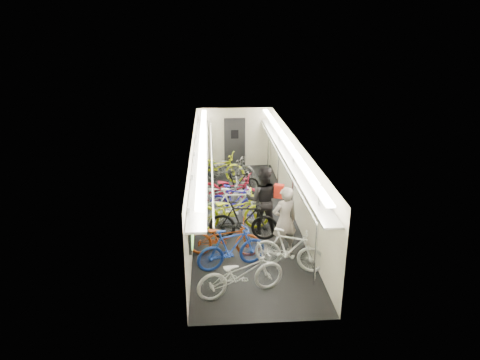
{
  "coord_description": "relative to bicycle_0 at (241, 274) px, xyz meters",
  "views": [
    {
      "loc": [
        -0.97,
        -11.85,
        5.47
      ],
      "look_at": [
        -0.13,
        0.05,
        1.15
      ],
      "focal_mm": 32.0,
      "sensor_mm": 36.0,
      "label": 1
    }
  ],
  "objects": [
    {
      "name": "bicycle_0",
      "position": [
        0.0,
        0.0,
        0.0
      ],
      "size": [
        2.05,
        1.18,
        1.02
      ],
      "primitive_type": "imported",
      "rotation": [
        0.0,
        0.0,
        1.85
      ],
      "color": "#B5B6BB",
      "rests_on": "ground"
    },
    {
      "name": "bicycle_10",
      "position": [
        -0.37,
        7.19,
        0.05
      ],
      "size": [
        2.24,
        1.36,
        1.11
      ],
      "primitive_type": "imported",
      "rotation": [
        0.0,
        0.0,
        1.25
      ],
      "color": "#C5D113",
      "rests_on": "ground"
    },
    {
      "name": "train_car_shell",
      "position": [
        0.04,
        4.72,
        1.15
      ],
      "size": [
        10.0,
        10.0,
        10.0
      ],
      "color": "black",
      "rests_on": "ground"
    },
    {
      "name": "bicycle_11",
      "position": [
        1.22,
        0.96,
        -0.0
      ],
      "size": [
        1.74,
        1.1,
        1.02
      ],
      "primitive_type": "imported",
      "rotation": [
        0.0,
        0.0,
        1.17
      ],
      "color": "silver",
      "rests_on": "ground"
    },
    {
      "name": "bicycle_4",
      "position": [
        -0.03,
        3.16,
        0.05
      ],
      "size": [
        2.15,
        0.77,
        1.13
      ],
      "primitive_type": "imported",
      "rotation": [
        0.0,
        0.0,
        1.58
      ],
      "color": "#BFC712",
      "rests_on": "ground"
    },
    {
      "name": "bicycle_12",
      "position": [
        0.01,
        7.05,
        -0.03
      ],
      "size": [
        1.93,
        1.33,
        0.96
      ],
      "primitive_type": "imported",
      "rotation": [
        0.0,
        0.0,
        1.15
      ],
      "color": "slate",
      "rests_on": "ground"
    },
    {
      "name": "bicycle_9",
      "position": [
        0.29,
        5.44,
        -0.01
      ],
      "size": [
        1.71,
        1.1,
        1.0
      ],
      "primitive_type": "imported",
      "rotation": [
        0.0,
        0.0,
        1.99
      ],
      "color": "black",
      "rests_on": "ground"
    },
    {
      "name": "bicycle_8",
      "position": [
        0.04,
        4.85,
        0.03
      ],
      "size": [
        2.18,
        1.5,
        1.09
      ],
      "primitive_type": "imported",
      "rotation": [
        0.0,
        0.0,
        1.15
      ],
      "color": "maroon",
      "rests_on": "ground"
    },
    {
      "name": "bicycle_6",
      "position": [
        -0.3,
        4.51,
        -0.01
      ],
      "size": [
        1.95,
        0.78,
        1.01
      ],
      "primitive_type": "imported",
      "rotation": [
        0.0,
        0.0,
        1.63
      ],
      "color": "#AAA9AE",
      "rests_on": "ground"
    },
    {
      "name": "bicycle_2",
      "position": [
        -0.3,
        1.7,
        -0.03
      ],
      "size": [
        1.91,
        0.89,
        0.97
      ],
      "primitive_type": "imported",
      "rotation": [
        0.0,
        0.0,
        1.43
      ],
      "color": "maroon",
      "rests_on": "ground"
    },
    {
      "name": "passenger_near",
      "position": [
        1.22,
        1.71,
        0.39
      ],
      "size": [
        0.74,
        0.59,
        1.79
      ],
      "primitive_type": "imported",
      "rotation": [
        0.0,
        0.0,
        3.41
      ],
      "color": "gray",
      "rests_on": "ground"
    },
    {
      "name": "bicycle_14",
      "position": [
        0.19,
        7.4,
        -0.04
      ],
      "size": [
        1.88,
        1.28,
        0.93
      ],
      "primitive_type": "imported",
      "rotation": [
        0.0,
        0.0,
        1.16
      ],
      "color": "slate",
      "rests_on": "ground"
    },
    {
      "name": "backpack",
      "position": [
        1.23,
        2.75,
        0.77
      ],
      "size": [
        0.29,
        0.22,
        0.38
      ],
      "primitive_type": "cube",
      "rotation": [
        0.0,
        0.0,
        -0.33
      ],
      "color": "red",
      "rests_on": "passenger_near"
    },
    {
      "name": "bicycle_7",
      "position": [
        0.12,
        4.09,
        -0.03
      ],
      "size": [
        1.66,
        0.94,
        0.96
      ],
      "primitive_type": "imported",
      "rotation": [
        0.0,
        0.0,
        1.24
      ],
      "color": "#201BA3",
      "rests_on": "ground"
    },
    {
      "name": "bicycle_5",
      "position": [
        0.09,
        3.49,
        0.05
      ],
      "size": [
        1.87,
        0.53,
        1.12
      ],
      "primitive_type": "imported",
      "rotation": [
        0.0,
        0.0,
        1.57
      ],
      "color": "silver",
      "rests_on": "ground"
    },
    {
      "name": "passenger_mid",
      "position": [
        0.81,
        2.94,
        0.45
      ],
      "size": [
        1.04,
        0.87,
        1.92
      ],
      "primitive_type": "imported",
      "rotation": [
        0.0,
        0.0,
        2.98
      ],
      "color": "black",
      "rests_on": "ground"
    },
    {
      "name": "bicycle_3",
      "position": [
        0.25,
        2.51,
        0.05
      ],
      "size": [
        1.91,
        0.75,
        1.12
      ],
      "primitive_type": "imported",
      "rotation": [
        0.0,
        0.0,
        1.45
      ],
      "color": "black",
      "rests_on": "ground"
    },
    {
      "name": "bicycle_1",
      "position": [
        -0.14,
        1.1,
        0.01
      ],
      "size": [
        1.78,
        0.97,
        1.03
      ],
      "primitive_type": "imported",
      "rotation": [
        0.0,
        0.0,
        1.87
      ],
      "color": "#1A39A0",
      "rests_on": "ground"
    }
  ]
}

